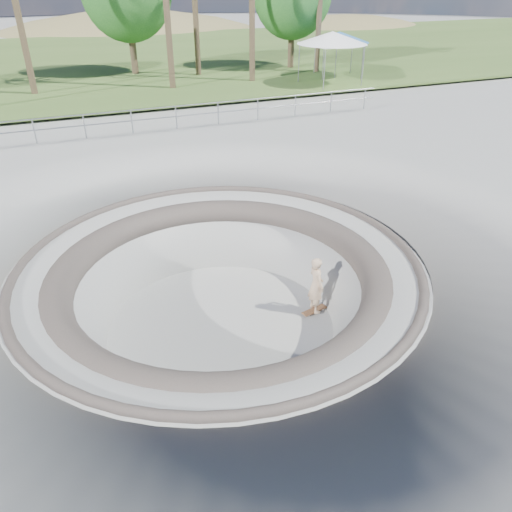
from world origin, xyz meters
The scene contains 9 objects.
ground centered at (0.00, 0.00, 0.00)m, with size 180.00×180.00×0.00m, color gray.
skate_bowl centered at (0.00, 0.00, -1.83)m, with size 14.00×14.00×4.10m.
grass_strip centered at (0.00, 34.00, 0.22)m, with size 180.00×36.00×0.12m.
distant_hills centered at (3.78, 57.17, -7.02)m, with size 103.20×45.00×28.60m.
safety_railing centered at (0.00, 12.00, 0.69)m, with size 25.00×0.06×1.03m.
skateboard centered at (2.59, -0.47, -1.84)m, with size 0.81×0.38×0.08m.
skater centered at (2.59, -0.47, -0.99)m, with size 0.61×0.40×1.66m, color tan.
canopy_white centered at (13.32, 18.00, 2.93)m, with size 5.96×5.96×3.02m.
canopy_blue centered at (15.09, 20.12, 2.69)m, with size 5.24×5.24×2.76m.
Camera 1 is at (-3.23, -10.39, 6.45)m, focal length 35.00 mm.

